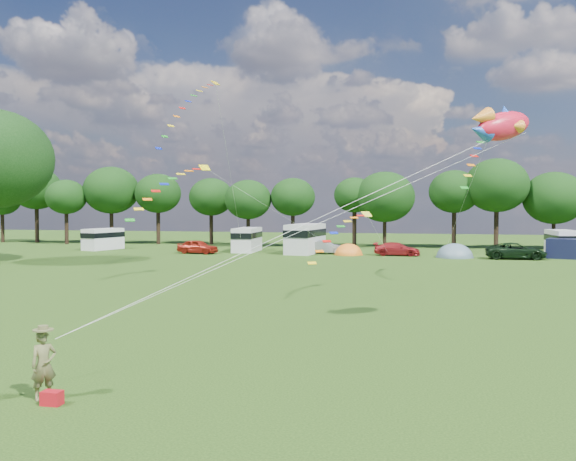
% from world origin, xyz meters
% --- Properties ---
extents(ground_plane, '(180.00, 180.00, 0.00)m').
position_xyz_m(ground_plane, '(0.00, 0.00, 0.00)').
color(ground_plane, black).
rests_on(ground_plane, ground).
extents(tree_line, '(102.98, 10.98, 10.27)m').
position_xyz_m(tree_line, '(5.30, 54.99, 6.35)').
color(tree_line, black).
rests_on(tree_line, ground).
extents(car_a, '(4.58, 2.40, 1.45)m').
position_xyz_m(car_a, '(-16.68, 42.02, 0.73)').
color(car_a, '#A11F12').
rests_on(car_a, ground).
extents(car_b, '(3.93, 1.83, 1.34)m').
position_xyz_m(car_b, '(-3.71, 44.56, 0.67)').
color(car_b, gray).
rests_on(car_b, ground).
extents(car_c, '(4.50, 2.14, 1.32)m').
position_xyz_m(car_c, '(3.61, 43.69, 0.66)').
color(car_c, maroon).
rests_on(car_c, ground).
extents(car_d, '(5.65, 2.70, 1.52)m').
position_xyz_m(car_d, '(14.65, 42.00, 0.76)').
color(car_d, black).
rests_on(car_d, ground).
extents(campervan_a, '(3.29, 5.21, 2.37)m').
position_xyz_m(campervan_a, '(-29.01, 45.21, 1.27)').
color(campervan_a, silver).
rests_on(campervan_a, ground).
extents(campervan_b, '(2.34, 5.27, 2.56)m').
position_xyz_m(campervan_b, '(-12.42, 45.72, 1.38)').
color(campervan_b, silver).
rests_on(campervan_b, ground).
extents(campervan_c, '(3.53, 6.54, 3.05)m').
position_xyz_m(campervan_c, '(-5.86, 44.70, 1.64)').
color(campervan_c, silver).
rests_on(campervan_c, ground).
extents(campervan_d, '(2.64, 5.36, 2.54)m').
position_xyz_m(campervan_d, '(19.68, 46.90, 1.37)').
color(campervan_d, silver).
rests_on(campervan_d, ground).
extents(tent_orange, '(2.93, 3.20, 2.29)m').
position_xyz_m(tent_orange, '(-1.21, 43.59, 0.02)').
color(tent_orange, orange).
rests_on(tent_orange, ground).
extents(tent_greyblue, '(3.62, 3.96, 2.69)m').
position_xyz_m(tent_greyblue, '(9.12, 42.67, 0.02)').
color(tent_greyblue, slate).
rests_on(tent_greyblue, ground).
extents(awning_navy, '(3.62, 3.27, 1.88)m').
position_xyz_m(awning_navy, '(19.26, 43.84, 0.94)').
color(awning_navy, black).
rests_on(awning_navy, ground).
extents(kite_flyer, '(0.79, 0.80, 1.86)m').
position_xyz_m(kite_flyer, '(-3.87, -5.49, 0.93)').
color(kite_flyer, brown).
rests_on(kite_flyer, ground).
extents(kite_bag, '(0.52, 0.35, 0.37)m').
position_xyz_m(kite_bag, '(-3.39, -5.88, 0.18)').
color(kite_bag, '#B30F19').
rests_on(kite_bag, ground).
extents(fish_kite, '(3.04, 2.71, 1.73)m').
position_xyz_m(fish_kite, '(8.99, 6.02, 8.34)').
color(fish_kite, red).
rests_on(fish_kite, ground).
extents(streamer_kite_a, '(3.28, 5.62, 5.77)m').
position_xyz_m(streamer_kite_a, '(-11.17, 25.82, 12.87)').
color(streamer_kite_a, gold).
rests_on(streamer_kite_a, ground).
extents(streamer_kite_b, '(4.38, 4.78, 3.84)m').
position_xyz_m(streamer_kite_b, '(-10.22, 19.73, 6.60)').
color(streamer_kite_b, '#FFEE0C').
rests_on(streamer_kite_b, ground).
extents(streamer_kite_c, '(3.10, 4.83, 2.77)m').
position_xyz_m(streamer_kite_c, '(1.80, 15.27, 3.85)').
color(streamer_kite_c, yellow).
rests_on(streamer_kite_c, ground).
extents(streamer_kite_d, '(2.72, 5.11, 4.30)m').
position_xyz_m(streamer_kite_d, '(9.75, 22.90, 8.93)').
color(streamer_kite_d, yellow).
rests_on(streamer_kite_d, ground).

